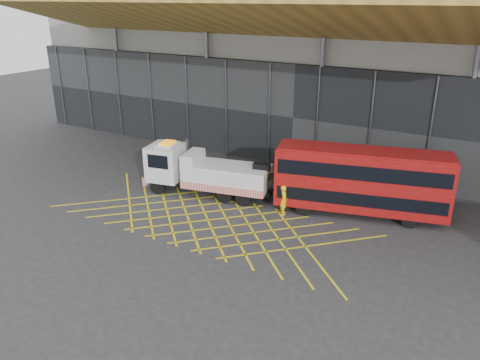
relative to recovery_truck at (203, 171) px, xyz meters
The scene contains 6 objects.
ground_plane 3.77m from the recovery_truck, 73.97° to the right, with size 120.00×120.00×0.00m, color #2A2A2C.
road_markings 4.44m from the recovery_truck, 52.14° to the right, with size 19.96×7.16×0.01m.
construction_building 17.06m from the recovery_truck, 79.30° to the left, with size 55.00×23.97×18.00m.
recovery_truck is the anchor object (origin of this frame).
bus_towed 10.43m from the recovery_truck, 12.14° to the left, with size 10.62×4.93×4.22m.
worker 6.19m from the recovery_truck, ahead, with size 0.69×0.45×1.89m, color yellow.
Camera 1 is at (16.21, -21.13, 12.80)m, focal length 35.00 mm.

